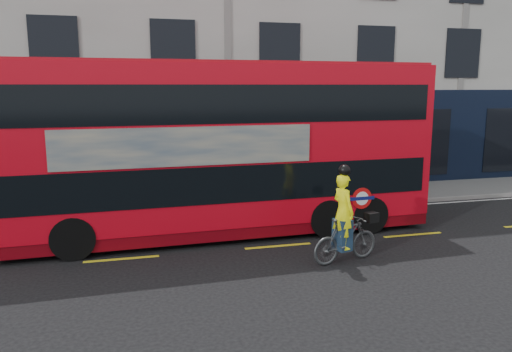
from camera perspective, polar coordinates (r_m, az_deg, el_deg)
name	(u,v)px	position (r m, az deg, el deg)	size (l,w,h in m)	color
ground	(297,266)	(11.97, 4.67, -10.18)	(120.00, 120.00, 0.00)	black
pavement	(237,202)	(17.96, -2.14, -2.96)	(60.00, 3.00, 0.12)	slate
kerb	(247,212)	(16.54, -1.02, -4.10)	(60.00, 0.12, 0.13)	gray
building_terrace	(206,12)	(24.05, -5.74, 18.18)	(50.00, 10.07, 15.00)	beige
road_edge_line	(249,216)	(16.27, -0.77, -4.57)	(58.00, 0.10, 0.01)	silver
lane_dashes	(278,246)	(13.32, 2.54, -7.99)	(58.00, 0.12, 0.01)	yellow
bus	(220,148)	(14.01, -4.12, 3.25)	(12.01, 3.06, 4.81)	red
cyclist	(345,230)	(12.10, 10.14, -6.10)	(1.90, 0.93, 2.38)	#444749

